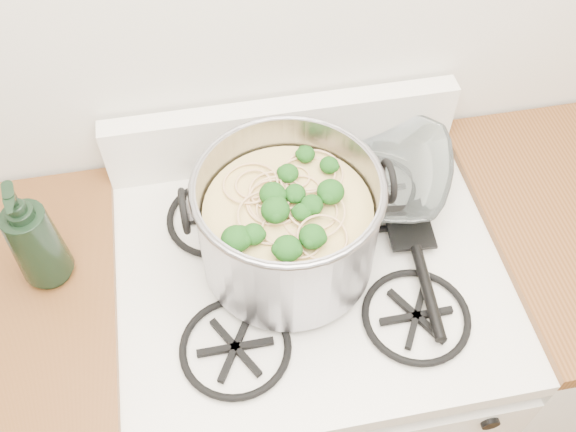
% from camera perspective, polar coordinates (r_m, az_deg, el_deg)
% --- Properties ---
extents(gas_range, '(0.76, 0.66, 0.92)m').
position_cam_1_polar(gas_range, '(1.69, 1.57, -13.23)').
color(gas_range, white).
rests_on(gas_range, ground).
extents(counter_left, '(0.25, 0.65, 0.92)m').
position_cam_1_polar(counter_left, '(1.69, -16.10, -15.20)').
color(counter_left, silver).
rests_on(counter_left, ground).
extents(stock_pot, '(0.37, 0.34, 0.23)m').
position_cam_1_polar(stock_pot, '(1.18, 0.00, -0.84)').
color(stock_pot, '#94939B').
rests_on(stock_pot, gas_range).
extents(spatula, '(0.31, 0.33, 0.02)m').
position_cam_1_polar(spatula, '(1.32, 10.78, -0.82)').
color(spatula, black).
rests_on(spatula, gas_range).
extents(glass_bowl, '(0.17, 0.17, 0.03)m').
position_cam_1_polar(glass_bowl, '(1.38, 7.56, 3.40)').
color(glass_bowl, white).
rests_on(glass_bowl, gas_range).
extents(bottle, '(0.11, 0.11, 0.25)m').
position_cam_1_polar(bottle, '(1.23, -21.84, -1.56)').
color(bottle, black).
rests_on(bottle, counter_left).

